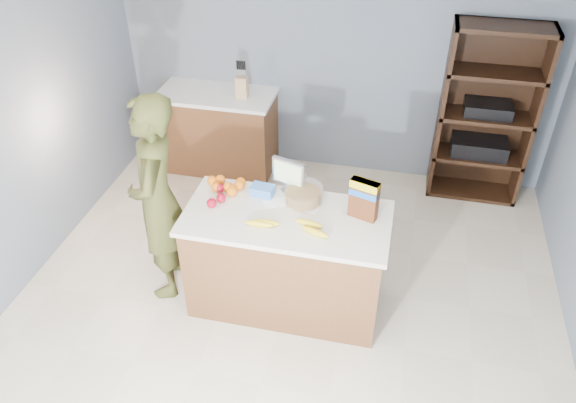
% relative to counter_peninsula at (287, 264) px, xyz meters
% --- Properties ---
extents(floor, '(4.50, 5.00, 0.02)m').
position_rel_counter_peninsula_xyz_m(floor, '(0.00, -0.30, -0.42)').
color(floor, beige).
rests_on(floor, ground).
extents(walls, '(4.52, 5.02, 2.51)m').
position_rel_counter_peninsula_xyz_m(walls, '(0.00, -0.30, 1.24)').
color(walls, slate).
rests_on(walls, ground).
extents(counter_peninsula, '(1.56, 0.76, 0.90)m').
position_rel_counter_peninsula_xyz_m(counter_peninsula, '(0.00, 0.00, 0.00)').
color(counter_peninsula, brown).
rests_on(counter_peninsula, ground).
extents(back_cabinet, '(1.24, 0.62, 0.90)m').
position_rel_counter_peninsula_xyz_m(back_cabinet, '(-1.20, 1.90, 0.04)').
color(back_cabinet, brown).
rests_on(back_cabinet, ground).
extents(shelving_unit, '(0.90, 0.40, 1.80)m').
position_rel_counter_peninsula_xyz_m(shelving_unit, '(1.55, 2.05, 0.45)').
color(shelving_unit, black).
rests_on(shelving_unit, ground).
extents(person, '(0.58, 0.74, 1.78)m').
position_rel_counter_peninsula_xyz_m(person, '(-1.03, -0.01, 0.47)').
color(person, '#3E411B').
rests_on(person, ground).
extents(knife_block, '(0.12, 0.10, 0.31)m').
position_rel_counter_peninsula_xyz_m(knife_block, '(-0.90, 1.88, 0.60)').
color(knife_block, tan).
rests_on(knife_block, back_cabinet).
extents(envelopes, '(0.45, 0.20, 0.00)m').
position_rel_counter_peninsula_xyz_m(envelopes, '(0.00, 0.15, 0.49)').
color(envelopes, white).
rests_on(envelopes, counter_peninsula).
extents(bananas, '(0.63, 0.19, 0.05)m').
position_rel_counter_peninsula_xyz_m(bananas, '(0.04, -0.14, 0.51)').
color(bananas, yellow).
rests_on(bananas, counter_peninsula).
extents(apples, '(0.13, 0.28, 0.08)m').
position_rel_counter_peninsula_xyz_m(apples, '(-0.57, 0.08, 0.52)').
color(apples, maroon).
rests_on(apples, counter_peninsula).
extents(oranges, '(0.31, 0.22, 0.08)m').
position_rel_counter_peninsula_xyz_m(oranges, '(-0.53, 0.23, 0.53)').
color(oranges, orange).
rests_on(oranges, counter_peninsula).
extents(blue_carton, '(0.19, 0.14, 0.08)m').
position_rel_counter_peninsula_xyz_m(blue_carton, '(-0.25, 0.23, 0.52)').
color(blue_carton, blue).
rests_on(blue_carton, counter_peninsula).
extents(salad_bowl, '(0.30, 0.30, 0.13)m').
position_rel_counter_peninsula_xyz_m(salad_bowl, '(0.08, 0.21, 0.54)').
color(salad_bowl, '#267219').
rests_on(salad_bowl, counter_peninsula).
extents(tv, '(0.28, 0.12, 0.28)m').
position_rel_counter_peninsula_xyz_m(tv, '(-0.06, 0.33, 0.64)').
color(tv, silver).
rests_on(tv, counter_peninsula).
extents(cereal_box, '(0.23, 0.14, 0.32)m').
position_rel_counter_peninsula_xyz_m(cereal_box, '(0.55, 0.11, 0.67)').
color(cereal_box, '#592B14').
rests_on(cereal_box, counter_peninsula).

